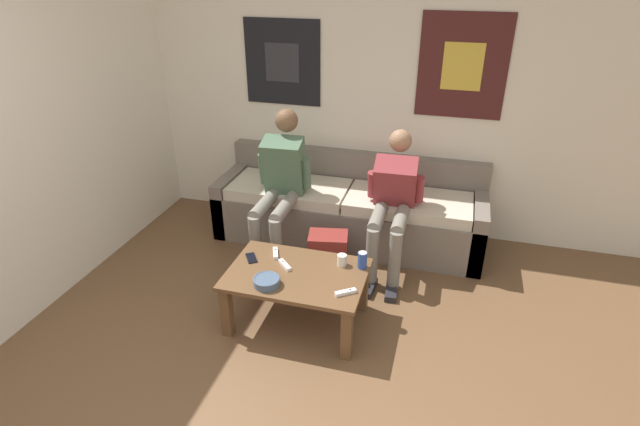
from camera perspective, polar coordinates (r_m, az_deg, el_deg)
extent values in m
cube|color=silver|center=(4.65, 2.62, 13.52)|extent=(10.00, 0.05, 2.55)
cube|color=black|center=(4.72, -4.33, 16.77)|extent=(0.71, 0.01, 0.76)
cube|color=#2D2D33|center=(4.72, -4.35, 16.76)|extent=(0.32, 0.01, 0.34)
cube|color=#471E1E|center=(4.44, 15.98, 15.79)|extent=(0.72, 0.01, 0.85)
cube|color=gold|center=(4.43, 15.98, 15.77)|extent=(0.32, 0.01, 0.38)
cube|color=#70665B|center=(4.83, 4.09, 2.74)|extent=(2.43, 0.13, 0.76)
cube|color=#70665B|center=(4.59, 3.06, -1.01)|extent=(2.43, 0.60, 0.42)
cube|color=#70665B|center=(4.91, -10.15, 1.36)|extent=(0.12, 0.60, 0.54)
cube|color=#70665B|center=(4.49, 17.59, -2.19)|extent=(0.12, 0.60, 0.54)
cube|color=beige|center=(4.60, -3.50, 2.72)|extent=(1.07, 0.56, 0.10)
cube|color=beige|center=(4.40, 10.10, 1.07)|extent=(1.07, 0.56, 0.10)
cube|color=brown|center=(3.51, -2.68, -7.01)|extent=(0.96, 0.65, 0.03)
cube|color=brown|center=(3.97, -7.30, -6.42)|extent=(0.07, 0.07, 0.39)
cube|color=brown|center=(3.76, 4.95, -8.42)|extent=(0.07, 0.07, 0.39)
cube|color=brown|center=(3.58, -10.61, -10.98)|extent=(0.07, 0.07, 0.39)
cube|color=brown|center=(3.34, 3.08, -13.63)|extent=(0.07, 0.07, 0.39)
cylinder|color=gray|center=(4.21, -6.43, 0.88)|extent=(0.11, 0.45, 0.11)
cylinder|color=gray|center=(4.15, -7.39, -3.52)|extent=(0.10, 0.10, 0.50)
cube|color=#232328|center=(4.23, -7.55, -6.87)|extent=(0.11, 0.25, 0.05)
cylinder|color=gray|center=(4.15, -4.12, 0.58)|extent=(0.11, 0.45, 0.11)
cylinder|color=gray|center=(4.09, -5.05, -3.89)|extent=(0.10, 0.10, 0.50)
cube|color=#232328|center=(4.17, -5.25, -7.28)|extent=(0.11, 0.25, 0.05)
cube|color=#4C6B51|center=(4.32, -4.10, 5.31)|extent=(0.36, 0.36, 0.55)
sphere|color=brown|center=(4.28, -3.85, 10.51)|extent=(0.20, 0.20, 0.20)
cylinder|color=#4C6B51|center=(4.41, -6.45, 5.07)|extent=(0.08, 0.11, 0.29)
cylinder|color=#4C6B51|center=(4.28, -1.61, 4.56)|extent=(0.08, 0.11, 0.29)
cylinder|color=gray|center=(4.01, 6.61, -0.58)|extent=(0.11, 0.38, 0.11)
cylinder|color=gray|center=(3.97, 5.94, -5.00)|extent=(0.10, 0.10, 0.50)
cube|color=#232328|center=(4.05, 5.59, -8.48)|extent=(0.11, 0.25, 0.05)
cylinder|color=gray|center=(3.99, 9.15, -0.91)|extent=(0.11, 0.38, 0.11)
cylinder|color=gray|center=(3.95, 8.52, -5.35)|extent=(0.10, 0.10, 0.50)
cube|color=#232328|center=(4.03, 8.13, -8.84)|extent=(0.11, 0.25, 0.05)
cube|color=maroon|center=(4.16, 8.63, 3.39)|extent=(0.35, 0.38, 0.48)
sphere|color=#9E7556|center=(4.16, 9.20, 8.16)|extent=(0.19, 0.19, 0.19)
cylinder|color=maroon|center=(4.21, 6.00, 3.29)|extent=(0.08, 0.12, 0.25)
cylinder|color=maroon|center=(4.17, 11.25, 2.65)|extent=(0.08, 0.12, 0.25)
cube|color=maroon|center=(4.10, 0.91, -4.90)|extent=(0.35, 0.28, 0.40)
cube|color=maroon|center=(4.06, 0.80, -6.73)|extent=(0.23, 0.12, 0.18)
cylinder|color=#475B75|center=(3.38, -6.11, -7.82)|extent=(0.18, 0.18, 0.05)
torus|color=#475B75|center=(3.37, -6.13, -7.50)|extent=(0.18, 0.18, 0.02)
cylinder|color=silver|center=(3.56, 2.53, -5.38)|extent=(0.07, 0.07, 0.08)
cylinder|color=black|center=(3.53, 2.55, -4.74)|extent=(0.00, 0.00, 0.01)
cylinder|color=#28479E|center=(3.53, 4.86, -5.40)|extent=(0.07, 0.07, 0.12)
cylinder|color=silver|center=(3.50, 4.90, -4.54)|extent=(0.06, 0.06, 0.00)
cube|color=white|center=(3.30, 2.96, -9.03)|extent=(0.14, 0.11, 0.02)
cylinder|color=#333842|center=(3.30, 3.49, -8.72)|extent=(0.01, 0.01, 0.00)
cube|color=white|center=(3.56, -4.04, -5.94)|extent=(0.13, 0.12, 0.02)
cylinder|color=#333842|center=(3.58, -4.28, -5.50)|extent=(0.01, 0.01, 0.00)
cube|color=white|center=(3.70, -5.11, -4.59)|extent=(0.09, 0.15, 0.02)
cylinder|color=#333842|center=(3.72, -5.14, -4.14)|extent=(0.01, 0.01, 0.00)
cube|color=black|center=(3.68, -7.85, -5.11)|extent=(0.13, 0.15, 0.01)
cube|color=black|center=(3.68, -7.86, -5.03)|extent=(0.12, 0.14, 0.00)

